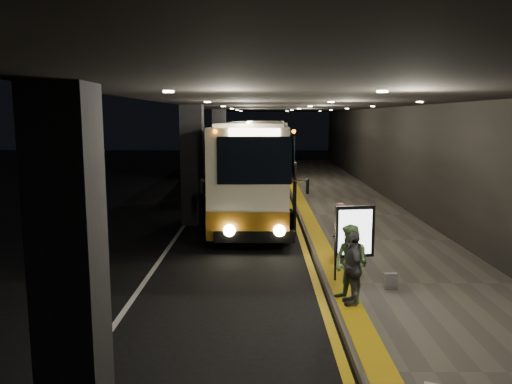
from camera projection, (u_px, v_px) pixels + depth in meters
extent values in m
plane|color=black|center=(226.00, 252.00, 14.76)|extent=(90.00, 90.00, 0.00)
cube|color=silver|center=(190.00, 218.00, 19.72)|extent=(0.12, 50.00, 0.01)
cube|color=gold|center=(294.00, 218.00, 19.68)|extent=(0.18, 50.00, 0.01)
cube|color=#514C44|center=(355.00, 216.00, 19.64)|extent=(4.50, 50.00, 0.15)
cube|color=gold|center=(307.00, 214.00, 19.65)|extent=(0.50, 50.00, 0.01)
cube|color=black|center=(416.00, 142.00, 19.18)|extent=(0.10, 50.00, 6.00)
cube|color=black|center=(69.00, 253.00, 6.53)|extent=(0.80, 0.80, 4.40)
cube|color=black|center=(193.00, 165.00, 18.40)|extent=(0.80, 0.80, 4.40)
cube|color=black|center=(219.00, 146.00, 30.26)|extent=(0.80, 0.80, 4.40)
cube|color=black|center=(300.00, 100.00, 18.99)|extent=(9.00, 50.00, 0.40)
cube|color=beige|center=(256.00, 166.00, 19.91)|extent=(2.80, 11.63, 3.27)
cube|color=#985F16|center=(256.00, 196.00, 20.09)|extent=(2.83, 11.65, 0.87)
cube|color=black|center=(254.00, 161.00, 14.06)|extent=(2.12, 0.13, 1.35)
cube|color=black|center=(254.00, 236.00, 14.47)|extent=(2.37, 0.33, 0.34)
cylinder|color=black|center=(223.00, 223.00, 16.53)|extent=(0.27, 0.96, 0.96)
cylinder|color=black|center=(288.00, 223.00, 16.51)|extent=(0.27, 0.96, 0.96)
cylinder|color=black|center=(234.00, 190.00, 23.95)|extent=(0.27, 0.96, 0.96)
cylinder|color=black|center=(280.00, 190.00, 23.93)|extent=(0.27, 0.96, 0.96)
sphere|color=#FFEAA5|center=(229.00, 231.00, 14.36)|extent=(0.35, 0.35, 0.35)
sphere|color=#FFEAA5|center=(279.00, 231.00, 14.34)|extent=(0.35, 0.35, 0.35)
cube|color=#FFF2BF|center=(254.00, 132.00, 13.93)|extent=(1.44, 0.10, 0.21)
cube|color=beige|center=(262.00, 146.00, 33.28)|extent=(2.80, 11.52, 3.24)
cube|color=#985F16|center=(262.00, 164.00, 33.46)|extent=(2.82, 11.54, 0.86)
cube|color=black|center=(262.00, 140.00, 27.49)|extent=(2.10, 0.14, 1.33)
cube|color=black|center=(262.00, 179.00, 27.90)|extent=(2.34, 0.33, 0.33)
cylinder|color=black|center=(244.00, 175.00, 29.94)|extent=(0.27, 0.95, 0.95)
cylinder|color=black|center=(280.00, 175.00, 29.92)|extent=(0.27, 0.95, 0.95)
cylinder|color=black|center=(247.00, 164.00, 37.29)|extent=(0.27, 0.95, 0.95)
cylinder|color=black|center=(276.00, 164.00, 37.27)|extent=(0.27, 0.95, 0.95)
imported|color=#C65C7D|center=(341.00, 230.00, 13.63)|extent=(0.54, 0.65, 1.51)
imported|color=#588248|center=(351.00, 264.00, 10.27)|extent=(0.89, 0.92, 1.63)
imported|color=#4E4E53|center=(353.00, 268.00, 10.16)|extent=(0.50, 0.92, 1.55)
cube|color=black|center=(390.00, 281.00, 11.17)|extent=(0.31, 0.16, 0.36)
cylinder|color=black|center=(353.00, 273.00, 11.16)|extent=(0.08, 0.08, 0.73)
cube|color=black|center=(355.00, 231.00, 11.02)|extent=(0.89, 0.24, 1.15)
cube|color=white|center=(355.00, 232.00, 10.96)|extent=(0.75, 0.14, 0.99)
cylinder|color=black|center=(335.00, 258.00, 11.66)|extent=(0.05, 0.05, 1.08)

